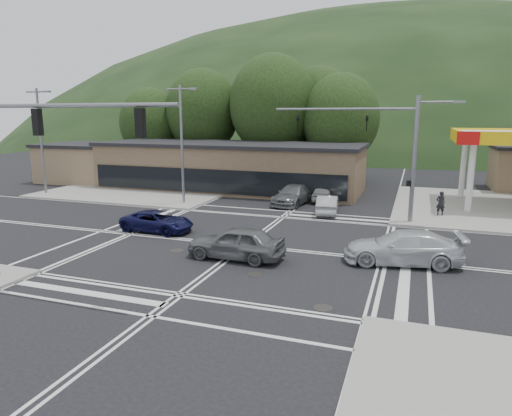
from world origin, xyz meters
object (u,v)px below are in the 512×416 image
(car_queue_a, at_px, (327,204))
(car_queue_b, at_px, (324,193))
(pedestrian, at_px, (441,203))
(car_grey_center, at_px, (236,243))
(car_blue_west, at_px, (157,221))
(car_silver_east, at_px, (403,247))
(car_northbound, at_px, (293,195))

(car_queue_a, bearing_deg, car_queue_b, -83.04)
(pedestrian, bearing_deg, car_grey_center, 38.59)
(car_grey_center, distance_m, car_queue_a, 11.84)
(car_blue_west, distance_m, car_grey_center, 7.18)
(car_queue_b, bearing_deg, car_blue_west, 55.53)
(car_silver_east, bearing_deg, car_queue_a, -160.30)
(car_grey_center, bearing_deg, car_queue_b, 176.97)
(car_queue_a, relative_size, car_northbound, 0.77)
(car_queue_a, bearing_deg, car_blue_west, 36.48)
(car_silver_east, height_order, car_queue_a, car_silver_east)
(car_queue_a, bearing_deg, car_northbound, -46.15)
(car_queue_b, xyz_separation_m, car_northbound, (-1.96, -2.06, 0.06))
(car_queue_a, height_order, car_northbound, car_northbound)
(car_queue_a, height_order, car_queue_b, car_queue_b)
(pedestrian, bearing_deg, car_blue_west, 16.44)
(car_silver_east, xyz_separation_m, pedestrian, (2.07, 11.06, 0.19))
(car_grey_center, bearing_deg, pedestrian, 143.96)
(car_queue_b, bearing_deg, car_queue_a, 100.03)
(car_silver_east, relative_size, car_queue_a, 1.36)
(car_queue_a, bearing_deg, car_grey_center, 71.50)
(car_grey_center, relative_size, car_northbound, 0.92)
(car_silver_east, distance_m, car_queue_a, 11.11)
(car_grey_center, bearing_deg, car_silver_east, 104.70)
(car_queue_a, xyz_separation_m, car_northbound, (-3.14, 2.51, 0.09))
(car_silver_east, height_order, car_queue_b, car_silver_east)
(car_queue_b, bearing_deg, car_silver_east, 110.17)
(car_queue_a, xyz_separation_m, car_queue_b, (-1.18, 4.57, 0.03))
(car_queue_a, relative_size, pedestrian, 2.41)
(car_northbound, xyz_separation_m, pedestrian, (10.57, -1.18, 0.23))
(car_grey_center, height_order, car_silver_east, car_grey_center)
(car_blue_west, relative_size, car_queue_a, 1.11)
(car_silver_east, bearing_deg, car_blue_west, -104.83)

